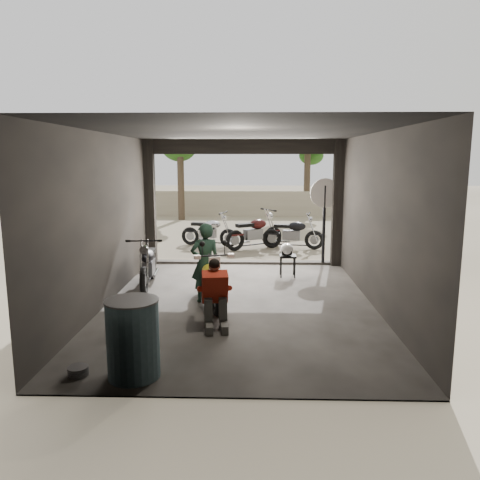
# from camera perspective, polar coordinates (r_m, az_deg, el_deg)

# --- Properties ---
(ground) EXTENTS (80.00, 80.00, 0.00)m
(ground) POSITION_cam_1_polar(r_m,az_deg,el_deg) (8.90, -0.08, -7.95)
(ground) COLOR #7A6D56
(ground) RESTS_ON ground
(garage) EXTENTS (7.00, 7.13, 3.20)m
(garage) POSITION_cam_1_polar(r_m,az_deg,el_deg) (9.14, 0.02, 0.76)
(garage) COLOR #2D2B28
(garage) RESTS_ON ground
(boundary_wall) EXTENTS (18.00, 0.30, 1.20)m
(boundary_wall) POSITION_cam_1_polar(r_m,az_deg,el_deg) (22.57, 1.00, 4.48)
(boundary_wall) COLOR gray
(boundary_wall) RESTS_ON ground
(tree_left) EXTENTS (2.20, 2.20, 5.60)m
(tree_left) POSITION_cam_1_polar(r_m,az_deg,el_deg) (21.26, -7.36, 13.20)
(tree_left) COLOR #382B1E
(tree_left) RESTS_ON ground
(tree_right) EXTENTS (2.20, 2.20, 5.00)m
(tree_right) POSITION_cam_1_polar(r_m,az_deg,el_deg) (22.63, 8.28, 11.89)
(tree_right) COLOR #382B1E
(tree_right) RESTS_ON ground
(main_bike) EXTENTS (1.11, 1.76, 1.09)m
(main_bike) POSITION_cam_1_polar(r_m,az_deg,el_deg) (8.76, -3.81, -4.56)
(main_bike) COLOR white
(main_bike) RESTS_ON ground
(left_bike) EXTENTS (0.82, 1.69, 1.11)m
(left_bike) POSITION_cam_1_polar(r_m,az_deg,el_deg) (10.22, -11.16, -2.58)
(left_bike) COLOR black
(left_bike) RESTS_ON ground
(outside_bike_a) EXTENTS (1.74, 1.07, 1.10)m
(outside_bike_a) POSITION_cam_1_polar(r_m,az_deg,el_deg) (14.71, -3.79, 1.35)
(outside_bike_a) COLOR black
(outside_bike_a) RESTS_ON ground
(outside_bike_b) EXTENTS (1.87, 1.59, 1.19)m
(outside_bike_b) POSITION_cam_1_polar(r_m,az_deg,el_deg) (14.27, 1.79, 1.30)
(outside_bike_b) COLOR #3F0F0F
(outside_bike_b) RESTS_ON ground
(outside_bike_c) EXTENTS (1.73, 0.94, 1.11)m
(outside_bike_c) POSITION_cam_1_polar(r_m,az_deg,el_deg) (14.33, 6.47, 1.11)
(outside_bike_c) COLOR black
(outside_bike_c) RESTS_ON ground
(rider) EXTENTS (0.64, 0.50, 1.54)m
(rider) POSITION_cam_1_polar(r_m,az_deg,el_deg) (8.92, -4.25, -2.82)
(rider) COLOR #162D23
(rider) RESTS_ON ground
(mechanic) EXTENTS (0.66, 0.83, 1.09)m
(mechanic) POSITION_cam_1_polar(r_m,az_deg,el_deg) (7.57, -3.01, -6.88)
(mechanic) COLOR red
(mechanic) RESTS_ON ground
(stool) EXTENTS (0.38, 0.38, 0.52)m
(stool) POSITION_cam_1_polar(r_m,az_deg,el_deg) (10.90, 5.83, -2.23)
(stool) COLOR black
(stool) RESTS_ON ground
(helmet) EXTENTS (0.37, 0.38, 0.29)m
(helmet) POSITION_cam_1_polar(r_m,az_deg,el_deg) (10.81, 5.70, -1.15)
(helmet) COLOR white
(helmet) RESTS_ON stool
(oil_drum) EXTENTS (0.66, 0.66, 1.01)m
(oil_drum) POSITION_cam_1_polar(r_m,az_deg,el_deg) (6.09, -12.91, -11.77)
(oil_drum) COLOR #476C78
(oil_drum) RESTS_ON ground
(sign_post) EXTENTS (0.75, 0.08, 2.25)m
(sign_post) POSITION_cam_1_polar(r_m,az_deg,el_deg) (12.07, 10.27, 3.90)
(sign_post) COLOR black
(sign_post) RESTS_ON ground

